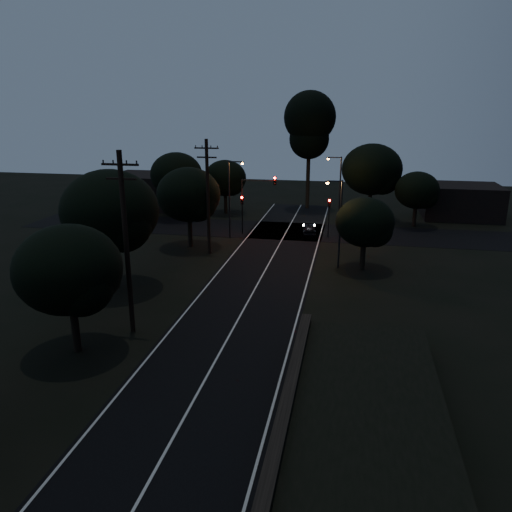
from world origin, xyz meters
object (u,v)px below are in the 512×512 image
(signal_mast, at_px, (258,194))
(streetlight_b, at_px, (338,188))
(signal_left, at_px, (242,208))
(streetlight_a, at_px, (231,194))
(signal_right, at_px, (329,211))
(utility_pole_far, at_px, (208,196))
(car, at_px, (309,229))
(tall_pine, at_px, (310,124))
(utility_pole_mid, at_px, (126,242))
(streetlight_c, at_px, (338,218))

(signal_mast, relative_size, streetlight_b, 0.78)
(signal_left, relative_size, streetlight_a, 0.51)
(signal_left, distance_m, signal_mast, 2.26)
(signal_right, bearing_deg, signal_left, 180.00)
(utility_pole_far, xyz_separation_m, car, (8.53, 8.96, -4.89))
(streetlight_a, bearing_deg, tall_pine, 69.64)
(utility_pole_far, distance_m, tall_pine, 24.65)
(utility_pole_far, bearing_deg, signal_left, 80.06)
(utility_pole_far, distance_m, streetlight_b, 16.51)
(streetlight_a, height_order, car, streetlight_a)
(streetlight_a, bearing_deg, utility_pole_mid, -91.73)
(utility_pole_far, xyz_separation_m, streetlight_a, (0.69, 6.00, -0.85))
(tall_pine, distance_m, car, 17.49)
(streetlight_c, distance_m, car, 12.05)
(utility_pole_far, relative_size, car, 3.02)
(streetlight_b, xyz_separation_m, streetlight_c, (0.52, -14.00, -0.29))
(utility_pole_mid, xyz_separation_m, utility_pole_far, (0.00, 17.00, -0.25))
(utility_pole_mid, xyz_separation_m, streetlight_c, (11.83, 15.00, -1.39))
(signal_mast, relative_size, streetlight_a, 0.78)
(streetlight_a, relative_size, car, 2.30)
(streetlight_a, bearing_deg, car, 20.71)
(streetlight_a, distance_m, streetlight_b, 12.19)
(signal_right, xyz_separation_m, car, (-2.07, 0.98, -2.24))
(tall_pine, height_order, signal_right, tall_pine)
(utility_pole_mid, bearing_deg, signal_mast, 82.96)
(tall_pine, relative_size, signal_mast, 2.42)
(tall_pine, distance_m, signal_mast, 16.85)
(signal_right, xyz_separation_m, streetlight_a, (-9.91, -1.99, 1.80))
(signal_right, distance_m, streetlight_b, 4.45)
(tall_pine, xyz_separation_m, signal_left, (-5.60, -15.01, -8.08))
(utility_pole_mid, height_order, tall_pine, tall_pine)
(signal_mast, bearing_deg, car, 10.13)
(streetlight_b, bearing_deg, signal_left, -157.95)
(signal_left, distance_m, streetlight_c, 14.52)
(signal_right, bearing_deg, utility_pole_far, -143.00)
(signal_right, bearing_deg, signal_mast, 179.97)
(signal_left, height_order, streetlight_c, streetlight_c)
(signal_right, height_order, streetlight_b, streetlight_b)
(tall_pine, height_order, car, tall_pine)
(utility_pole_far, height_order, tall_pine, tall_pine)
(utility_pole_mid, distance_m, signal_right, 27.30)
(tall_pine, height_order, streetlight_a, tall_pine)
(utility_pole_mid, xyz_separation_m, car, (8.53, 25.96, -5.15))
(utility_pole_far, bearing_deg, streetlight_c, -9.60)
(signal_mast, bearing_deg, streetlight_a, -140.23)
(signal_mast, bearing_deg, utility_pole_mid, -97.04)
(utility_pole_far, bearing_deg, car, 46.41)
(utility_pole_mid, bearing_deg, streetlight_a, 88.27)
(signal_left, relative_size, car, 1.18)
(signal_right, height_order, signal_mast, signal_mast)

